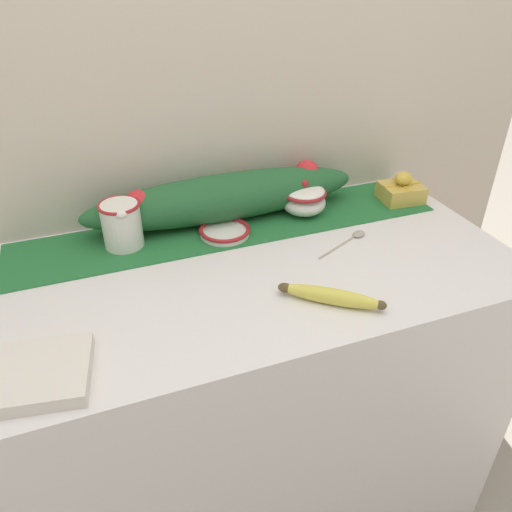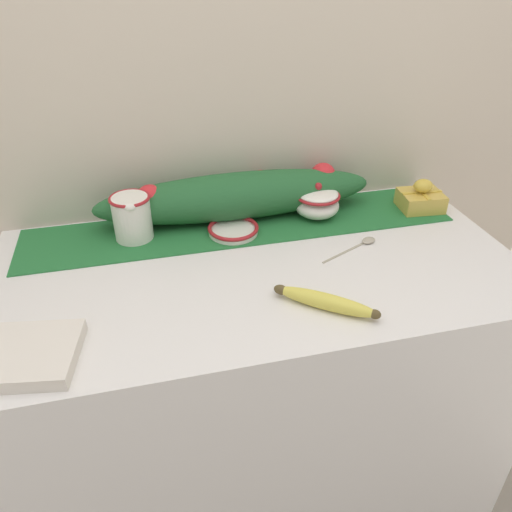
{
  "view_description": "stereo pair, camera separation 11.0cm",
  "coord_description": "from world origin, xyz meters",
  "px_view_note": "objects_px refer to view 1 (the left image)",
  "views": [
    {
      "loc": [
        -0.34,
        -0.91,
        1.57
      ],
      "look_at": [
        -0.02,
        -0.04,
        0.98
      ],
      "focal_mm": 35.0,
      "sensor_mm": 36.0,
      "label": 1
    },
    {
      "loc": [
        -0.24,
        -0.94,
        1.57
      ],
      "look_at": [
        -0.02,
        -0.04,
        0.98
      ],
      "focal_mm": 35.0,
      "sensor_mm": 36.0,
      "label": 2
    }
  ],
  "objects_px": {
    "small_dish": "(225,231)",
    "napkin_stack": "(42,373)",
    "cream_pitcher": "(122,223)",
    "sugar_bowl": "(304,199)",
    "banana": "(331,296)",
    "gift_box": "(401,191)",
    "spoon": "(356,236)"
  },
  "relations": [
    {
      "from": "sugar_bowl",
      "to": "napkin_stack",
      "type": "relative_size",
      "value": 0.76
    },
    {
      "from": "banana",
      "to": "spoon",
      "type": "relative_size",
      "value": 1.14
    },
    {
      "from": "banana",
      "to": "napkin_stack",
      "type": "distance_m",
      "value": 0.56
    },
    {
      "from": "banana",
      "to": "gift_box",
      "type": "distance_m",
      "value": 0.55
    },
    {
      "from": "gift_box",
      "to": "small_dish",
      "type": "bearing_deg",
      "value": -178.67
    },
    {
      "from": "cream_pitcher",
      "to": "gift_box",
      "type": "distance_m",
      "value": 0.78
    },
    {
      "from": "small_dish",
      "to": "napkin_stack",
      "type": "distance_m",
      "value": 0.57
    },
    {
      "from": "cream_pitcher",
      "to": "sugar_bowl",
      "type": "bearing_deg",
      "value": -0.19
    },
    {
      "from": "small_dish",
      "to": "napkin_stack",
      "type": "relative_size",
      "value": 0.82
    },
    {
      "from": "small_dish",
      "to": "sugar_bowl",
      "type": "bearing_deg",
      "value": 9.07
    },
    {
      "from": "cream_pitcher",
      "to": "napkin_stack",
      "type": "bearing_deg",
      "value": -115.96
    },
    {
      "from": "small_dish",
      "to": "napkin_stack",
      "type": "bearing_deg",
      "value": -140.68
    },
    {
      "from": "sugar_bowl",
      "to": "small_dish",
      "type": "height_order",
      "value": "sugar_bowl"
    },
    {
      "from": "sugar_bowl",
      "to": "napkin_stack",
      "type": "distance_m",
      "value": 0.79
    },
    {
      "from": "cream_pitcher",
      "to": "spoon",
      "type": "bearing_deg",
      "value": -16.72
    },
    {
      "from": "napkin_stack",
      "to": "gift_box",
      "type": "relative_size",
      "value": 1.31
    },
    {
      "from": "cream_pitcher",
      "to": "spoon",
      "type": "xyz_separation_m",
      "value": [
        0.55,
        -0.17,
        -0.06
      ]
    },
    {
      "from": "cream_pitcher",
      "to": "banana",
      "type": "relative_size",
      "value": 0.62
    },
    {
      "from": "spoon",
      "to": "gift_box",
      "type": "xyz_separation_m",
      "value": [
        0.23,
        0.14,
        0.03
      ]
    },
    {
      "from": "gift_box",
      "to": "sugar_bowl",
      "type": "bearing_deg",
      "value": 175.05
    },
    {
      "from": "banana",
      "to": "small_dish",
      "type": "bearing_deg",
      "value": 109.29
    },
    {
      "from": "sugar_bowl",
      "to": "banana",
      "type": "height_order",
      "value": "sugar_bowl"
    },
    {
      "from": "napkin_stack",
      "to": "small_dish",
      "type": "bearing_deg",
      "value": 39.32
    },
    {
      "from": "napkin_stack",
      "to": "cream_pitcher",
      "type": "bearing_deg",
      "value": 64.04
    },
    {
      "from": "small_dish",
      "to": "gift_box",
      "type": "xyz_separation_m",
      "value": [
        0.53,
        0.01,
        0.02
      ]
    },
    {
      "from": "cream_pitcher",
      "to": "small_dish",
      "type": "distance_m",
      "value": 0.25
    },
    {
      "from": "napkin_stack",
      "to": "gift_box",
      "type": "xyz_separation_m",
      "value": [
        0.98,
        0.37,
        0.02
      ]
    },
    {
      "from": "cream_pitcher",
      "to": "sugar_bowl",
      "type": "relative_size",
      "value": 0.98
    },
    {
      "from": "sugar_bowl",
      "to": "banana",
      "type": "bearing_deg",
      "value": -107.08
    },
    {
      "from": "small_dish",
      "to": "gift_box",
      "type": "height_order",
      "value": "gift_box"
    },
    {
      "from": "cream_pitcher",
      "to": "small_dish",
      "type": "xyz_separation_m",
      "value": [
        0.25,
        -0.04,
        -0.05
      ]
    },
    {
      "from": "sugar_bowl",
      "to": "small_dish",
      "type": "distance_m",
      "value": 0.24
    }
  ]
}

